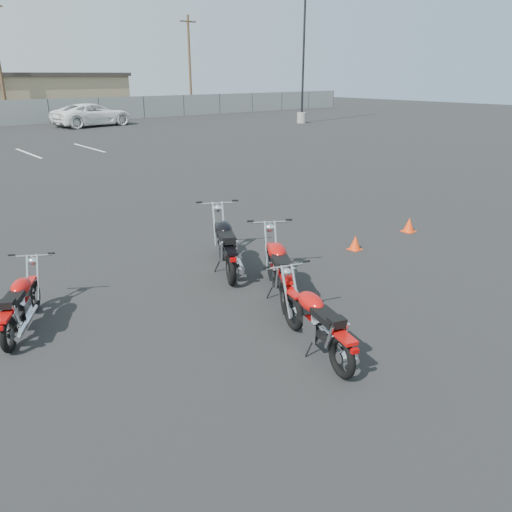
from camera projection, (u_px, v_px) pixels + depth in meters
ground at (270, 305)px, 8.20m from camera, size 120.00×120.00×0.00m
motorcycle_front_red at (21, 304)px, 7.29m from camera, size 1.26×1.73×0.90m
motorcycle_second_black at (225, 245)px, 9.55m from camera, size 1.48×2.18×1.11m
motorcycle_third_red at (317, 322)px, 6.71m from camera, size 0.98×1.95×0.96m
motorcycle_rear_red at (279, 269)px, 8.41m from camera, size 1.52×2.03×1.06m
training_cone_near at (355, 243)px, 10.77m from camera, size 0.26×0.26×0.31m
training_cone_far at (409, 225)px, 11.99m from camera, size 0.29×0.29×0.34m
light_pole_east at (303, 81)px, 37.60m from camera, size 0.80×0.70×11.42m
tan_building_east at (37, 94)px, 45.44m from camera, size 14.40×9.40×3.70m
utility_pole_d at (190, 62)px, 49.92m from camera, size 1.80×0.24×9.00m
white_van at (92, 108)px, 36.01m from camera, size 3.62×6.95×2.52m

